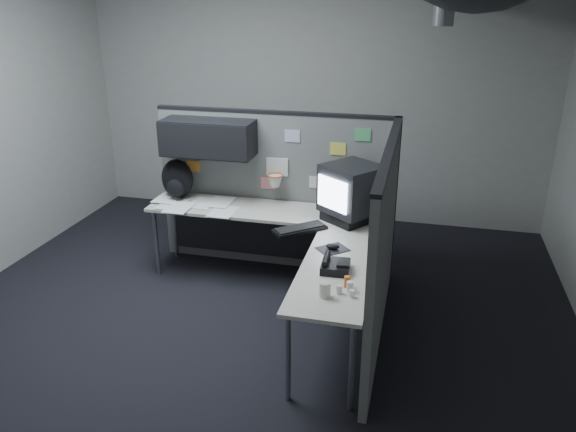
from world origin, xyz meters
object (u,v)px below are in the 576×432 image
(desk, at_px, (283,234))
(monitor, at_px, (352,192))
(phone, at_px, (335,266))
(backpack, at_px, (177,179))
(keyboard, at_px, (300,229))

(desk, height_order, monitor, monitor)
(monitor, distance_m, phone, 1.07)
(monitor, bearing_deg, desk, -168.79)
(backpack, bearing_deg, keyboard, -15.99)
(keyboard, relative_size, backpack, 1.17)
(desk, distance_m, phone, 1.06)
(desk, height_order, keyboard, keyboard)
(keyboard, distance_m, backpack, 1.52)
(monitor, relative_size, keyboard, 1.36)
(phone, bearing_deg, desk, 133.87)
(phone, height_order, backpack, backpack)
(keyboard, xyz_separation_m, backpack, (-1.40, 0.55, 0.18))
(desk, distance_m, keyboard, 0.29)
(monitor, bearing_deg, phone, -96.53)
(monitor, xyz_separation_m, phone, (0.03, -1.05, -0.23))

